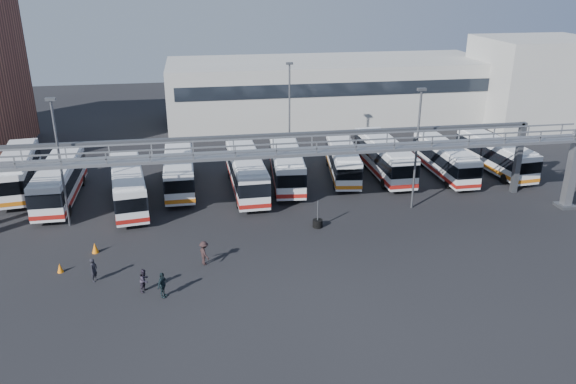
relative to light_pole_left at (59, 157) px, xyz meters
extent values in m
plane|color=black|center=(16.00, -8.00, -5.73)|extent=(140.00, 140.00, 0.00)
cube|color=gray|center=(41.00, -3.00, -2.43)|extent=(0.70, 0.70, 6.60)
cube|color=#4C4F54|center=(41.00, -3.00, -5.60)|extent=(1.40, 1.40, 0.25)
cube|color=gray|center=(16.00, -3.00, 0.37)|extent=(50.00, 1.80, 0.22)
cube|color=gray|center=(16.00, -3.85, 1.32)|extent=(50.00, 0.10, 0.10)
cube|color=gray|center=(16.00, -2.15, 1.32)|extent=(50.00, 0.10, 0.10)
cube|color=#4C4F54|center=(16.00, 1.00, 0.57)|extent=(45.00, 0.50, 0.35)
cube|color=#9E9E99|center=(28.00, 30.00, -1.73)|extent=(42.00, 14.00, 8.00)
cube|color=#B2B2AD|center=(54.00, 24.00, -0.23)|extent=(14.00, 12.00, 11.00)
cylinder|color=#4C4F54|center=(0.00, 0.00, -0.73)|extent=(0.18, 0.18, 10.00)
cube|color=#4C4F54|center=(0.00, 0.00, 4.37)|extent=(0.70, 0.35, 0.22)
cylinder|color=#4C4F54|center=(28.00, -1.00, -0.73)|extent=(0.18, 0.18, 10.00)
cube|color=#4C4F54|center=(28.00, -1.00, 4.37)|extent=(0.70, 0.35, 0.22)
cylinder|color=#4C4F54|center=(20.00, 14.00, -0.73)|extent=(0.18, 0.18, 10.00)
cube|color=#4C4F54|center=(20.00, 14.00, 4.37)|extent=(0.70, 0.35, 0.22)
cube|color=silver|center=(-5.86, 8.80, -3.83)|extent=(4.07, 11.68, 2.86)
cube|color=black|center=(-5.86, 8.80, -3.49)|extent=(4.13, 11.75, 1.14)
cube|color=#C06312|center=(-5.86, 8.80, -4.84)|extent=(4.12, 11.74, 0.36)
cube|color=silver|center=(-5.86, 8.80, -2.32)|extent=(3.66, 10.51, 0.17)
cylinder|color=black|center=(-6.55, 5.02, -5.21)|extent=(0.44, 1.07, 1.04)
cylinder|color=black|center=(-4.21, 5.32, -5.21)|extent=(0.44, 1.07, 1.04)
cylinder|color=black|center=(-7.51, 12.27, -5.21)|extent=(0.44, 1.07, 1.04)
cylinder|color=black|center=(-5.17, 12.58, -5.21)|extent=(0.44, 1.07, 1.04)
cube|color=silver|center=(-1.63, 5.51, -3.83)|extent=(2.73, 11.47, 2.86)
cube|color=black|center=(-1.63, 5.51, -3.49)|extent=(2.79, 11.53, 1.14)
cube|color=maroon|center=(-1.63, 5.51, -4.84)|extent=(2.78, 11.52, 0.36)
cube|color=silver|center=(-1.63, 5.51, -2.31)|extent=(2.46, 10.33, 0.17)
cylinder|color=black|center=(-2.77, 1.83, -5.21)|extent=(0.32, 1.04, 1.04)
cylinder|color=black|center=(-0.41, 1.86, -5.21)|extent=(0.32, 1.04, 1.04)
cylinder|color=black|center=(-2.85, 9.16, -5.21)|extent=(0.32, 1.04, 1.04)
cylinder|color=black|center=(-0.49, 9.18, -5.21)|extent=(0.32, 1.04, 1.04)
cube|color=silver|center=(4.33, 3.52, -3.92)|extent=(3.98, 11.15, 2.73)
cube|color=black|center=(4.33, 3.52, -3.60)|extent=(4.04, 11.21, 1.09)
cube|color=maroon|center=(4.33, 3.52, -4.88)|extent=(4.03, 11.20, 0.35)
cube|color=silver|center=(4.33, 3.52, -2.47)|extent=(3.58, 10.03, 0.16)
cylinder|color=black|center=(3.71, -0.09, -5.23)|extent=(0.43, 1.02, 0.99)
cylinder|color=black|center=(5.93, 0.22, -5.23)|extent=(0.43, 1.02, 0.99)
cylinder|color=black|center=(2.74, 6.82, -5.23)|extent=(0.43, 1.02, 0.99)
cylinder|color=black|center=(4.95, 7.13, -5.23)|extent=(0.43, 1.02, 0.99)
cube|color=silver|center=(8.55, 7.02, -3.90)|extent=(2.65, 11.04, 2.75)
cube|color=black|center=(8.55, 7.02, -3.58)|extent=(2.71, 11.10, 1.10)
cube|color=#C06312|center=(8.55, 7.02, -4.88)|extent=(2.70, 11.09, 0.35)
cube|color=silver|center=(8.55, 7.02, -2.44)|extent=(2.39, 9.94, 0.16)
cylinder|color=black|center=(7.47, 3.49, -5.23)|extent=(0.31, 1.00, 1.00)
cylinder|color=black|center=(9.73, 3.52, -5.23)|extent=(0.31, 1.00, 1.00)
cylinder|color=black|center=(7.37, 10.53, -5.23)|extent=(0.31, 1.00, 1.00)
cylinder|color=black|center=(9.63, 10.56, -5.23)|extent=(0.31, 1.00, 1.00)
cube|color=silver|center=(14.53, 5.05, -3.84)|extent=(2.90, 11.45, 2.85)
cube|color=black|center=(14.53, 5.05, -3.50)|extent=(2.96, 11.51, 1.14)
cube|color=maroon|center=(14.53, 5.05, -4.85)|extent=(2.95, 11.50, 0.36)
cube|color=silver|center=(14.53, 5.05, -2.33)|extent=(2.61, 10.31, 0.17)
cylinder|color=black|center=(13.46, 1.38, -5.21)|extent=(0.34, 1.04, 1.04)
cylinder|color=black|center=(15.80, 1.44, -5.21)|extent=(0.34, 1.04, 1.04)
cylinder|color=black|center=(13.26, 8.66, -5.21)|extent=(0.34, 1.04, 1.04)
cylinder|color=black|center=(15.60, 8.73, -5.21)|extent=(0.34, 1.04, 1.04)
cube|color=silver|center=(18.47, 6.73, -3.86)|extent=(3.49, 11.46, 2.82)
cube|color=black|center=(18.47, 6.73, -3.52)|extent=(3.56, 11.52, 1.13)
cube|color=maroon|center=(18.47, 6.73, -4.86)|extent=(3.55, 11.51, 0.36)
cube|color=silver|center=(18.47, 6.73, -2.36)|extent=(3.14, 10.31, 0.16)
cylinder|color=black|center=(17.01, 3.23, -5.21)|extent=(0.39, 1.05, 1.03)
cylinder|color=black|center=(19.32, 3.04, -5.21)|extent=(0.39, 1.05, 1.03)
cylinder|color=black|center=(17.61, 10.43, -5.21)|extent=(0.39, 1.05, 1.03)
cylinder|color=black|center=(19.92, 10.24, -5.21)|extent=(0.39, 1.05, 1.03)
cube|color=silver|center=(24.15, 7.59, -4.02)|extent=(3.74, 10.54, 2.58)
cube|color=black|center=(24.15, 7.59, -3.71)|extent=(3.81, 10.61, 1.03)
cube|color=#C06312|center=(24.15, 7.59, -4.93)|extent=(3.80, 10.60, 0.33)
cube|color=silver|center=(24.15, 7.59, -2.65)|extent=(3.37, 9.48, 0.15)
cylinder|color=black|center=(22.65, 4.47, -5.26)|extent=(0.41, 0.97, 0.94)
cylinder|color=black|center=(24.73, 4.18, -5.26)|extent=(0.41, 0.97, 0.94)
cylinder|color=black|center=(23.56, 11.01, -5.26)|extent=(0.41, 0.97, 0.94)
cylinder|color=black|center=(25.64, 10.72, -5.26)|extent=(0.41, 0.97, 0.94)
cube|color=silver|center=(28.27, 7.39, -3.82)|extent=(2.68, 11.50, 2.87)
cube|color=black|center=(28.27, 7.39, -3.48)|extent=(2.74, 11.56, 1.15)
cube|color=maroon|center=(28.27, 7.39, -4.84)|extent=(2.73, 11.55, 0.37)
cube|color=silver|center=(28.27, 7.39, -2.30)|extent=(2.41, 10.35, 0.17)
cylinder|color=black|center=(27.10, 3.70, -5.21)|extent=(0.32, 1.05, 1.04)
cylinder|color=black|center=(29.47, 3.72, -5.21)|extent=(0.32, 1.05, 1.04)
cylinder|color=black|center=(27.06, 11.05, -5.21)|extent=(0.32, 1.05, 1.04)
cylinder|color=black|center=(29.43, 11.07, -5.21)|extent=(0.32, 1.05, 1.04)
cube|color=silver|center=(34.03, 6.16, -4.00)|extent=(2.44, 10.43, 2.60)
cube|color=black|center=(34.03, 6.16, -3.69)|extent=(2.50, 10.49, 1.04)
cube|color=maroon|center=(34.03, 6.16, -4.92)|extent=(2.49, 10.48, 0.33)
cube|color=silver|center=(34.03, 6.16, -2.62)|extent=(2.20, 9.39, 0.15)
cylinder|color=black|center=(32.99, 2.82, -5.25)|extent=(0.29, 0.95, 0.95)
cylinder|color=black|center=(35.12, 2.84, -5.25)|extent=(0.29, 0.95, 0.95)
cylinder|color=black|center=(32.94, 9.49, -5.25)|extent=(0.29, 0.95, 0.95)
cylinder|color=black|center=(35.07, 9.50, -5.25)|extent=(0.29, 0.95, 0.95)
cube|color=silver|center=(39.56, 6.58, -3.96)|extent=(3.43, 10.84, 2.66)
cube|color=black|center=(39.56, 6.58, -3.64)|extent=(3.49, 10.90, 1.07)
cube|color=#C06312|center=(39.56, 6.58, -4.90)|extent=(3.48, 10.89, 0.34)
cube|color=silver|center=(39.56, 6.58, -2.55)|extent=(3.09, 9.76, 0.16)
cylinder|color=black|center=(38.80, 3.08, -5.24)|extent=(0.38, 0.99, 0.97)
cylinder|color=black|center=(40.97, 3.29, -5.24)|extent=(0.38, 0.99, 0.97)
cylinder|color=black|center=(38.14, 9.87, -5.24)|extent=(0.38, 0.99, 0.97)
cylinder|color=black|center=(40.32, 10.08, -5.24)|extent=(0.38, 0.99, 0.97)
imported|color=black|center=(3.27, -9.19, -4.92)|extent=(0.57, 0.69, 1.61)
imported|color=#2B2432|center=(6.57, -10.97, -4.97)|extent=(0.85, 0.92, 1.52)
imported|color=black|center=(10.36, -8.11, -4.87)|extent=(1.03, 1.27, 1.71)
imported|color=black|center=(7.71, -11.89, -4.89)|extent=(0.83, 1.05, 1.67)
cone|color=orange|center=(0.80, -7.63, -5.40)|extent=(0.43, 0.43, 0.65)
cone|color=orange|center=(2.69, -5.09, -5.35)|extent=(0.60, 0.60, 0.76)
cylinder|color=black|center=(19.27, -3.50, -5.62)|extent=(0.78, 0.78, 0.19)
cylinder|color=black|center=(19.27, -3.50, -5.41)|extent=(0.78, 0.78, 0.19)
cylinder|color=black|center=(19.27, -3.50, -5.21)|extent=(0.78, 0.78, 0.19)
cylinder|color=#4C4F54|center=(19.27, -3.50, -4.61)|extent=(0.11, 0.11, 2.23)
camera|label=1|loc=(10.37, -42.61, 12.95)|focal=35.00mm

